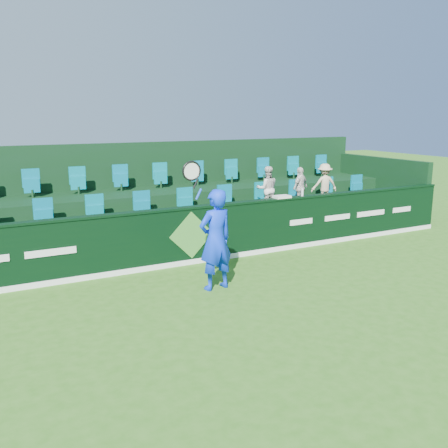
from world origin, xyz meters
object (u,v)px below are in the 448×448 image
tennis_player (215,239)px  drinks_bottle (302,192)px  towel (282,197)px  spectator_left (267,189)px  spectator_right (324,184)px  spectator_middle (300,187)px

tennis_player → drinks_bottle: (3.44, 1.82, 0.43)m
tennis_player → towel: 3.37m
spectator_left → spectator_right: 1.98m
spectator_middle → spectator_right: (0.86, 0.00, 0.03)m
spectator_left → towel: bearing=95.6°
tennis_player → drinks_bottle: 3.91m
tennis_player → drinks_bottle: size_ratio=13.24×
towel → drinks_bottle: size_ratio=2.07×
tennis_player → spectator_middle: size_ratio=2.29×
spectator_left → tennis_player: bearing=63.1°
tennis_player → spectator_middle: (4.20, 2.94, 0.36)m
spectator_right → drinks_bottle: size_ratio=6.04×
spectator_left → spectator_middle: spectator_left is taller
tennis_player → spectator_middle: bearing=35.0°
towel → spectator_right: bearing=26.4°
spectator_middle → towel: size_ratio=2.79×
spectator_middle → towel: bearing=15.7°
tennis_player → towel: size_ratio=6.38×
spectator_left → spectator_middle: bearing=-160.6°
spectator_middle → towel: (-1.39, -1.12, 0.00)m
spectator_left → towel: 1.15m
drinks_bottle → tennis_player: bearing=-152.1°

